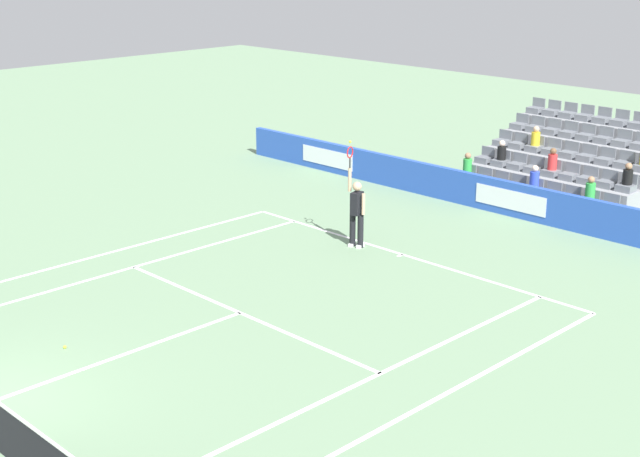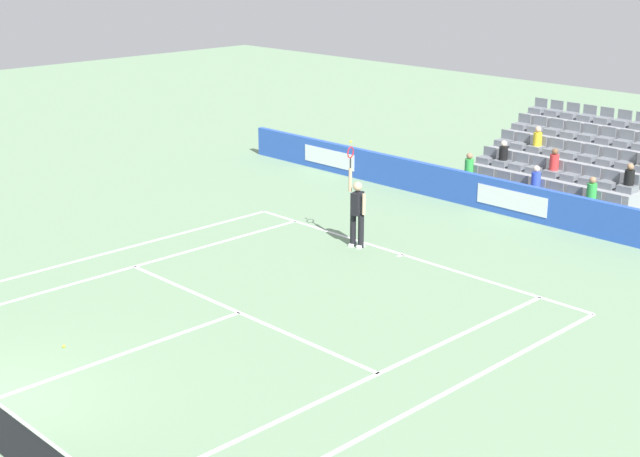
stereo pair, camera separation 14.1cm
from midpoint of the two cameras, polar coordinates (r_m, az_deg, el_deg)
line_baseline at (r=23.89m, az=5.35°, el=-1.63°), size 10.97×0.10×0.01m
line_service at (r=20.28m, az=-4.83°, el=-5.22°), size 8.23×0.10×0.01m
line_centre_service at (r=18.60m, az=-12.50°, el=-7.80°), size 0.10×6.40×0.01m
line_singles_sideline_left at (r=23.17m, az=-12.23°, el=-2.59°), size 0.10×11.89×0.01m
line_singles_sideline_right at (r=17.27m, az=2.86°, el=-9.45°), size 0.10×11.89×0.01m
line_doubles_sideline_left at (r=24.28m, az=-13.97°, el=-1.77°), size 0.10×11.89×0.01m
line_doubles_sideline_right at (r=16.48m, az=6.41°, el=-10.96°), size 0.10×11.89×0.01m
line_centre_mark at (r=23.82m, az=5.19°, el=-1.68°), size 0.10×0.20×0.01m
sponsor_barrier at (r=27.53m, az=12.07°, el=1.78°), size 22.70×0.22×1.02m
tennis_player at (r=24.13m, az=2.48°, el=1.10°), size 0.54×0.41×2.85m
stadium_stand at (r=30.40m, az=15.88°, el=3.58°), size 5.58×4.75×2.99m
loose_tennis_ball at (r=19.23m, az=-15.42°, el=-7.06°), size 0.07×0.07×0.07m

